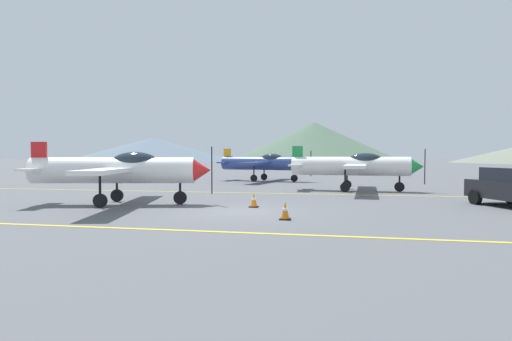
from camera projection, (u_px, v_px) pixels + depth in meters
The scene contains 10 objects.
ground_plane at pixel (239, 212), 15.97m from camera, with size 400.00×400.00×0.00m, color #54565B.
apron_line_near at pixel (203, 231), 11.81m from camera, with size 80.00×0.16×0.01m, color yellow.
apron_line_far at pixel (272, 193), 23.63m from camera, with size 80.00×0.16×0.01m, color yellow.
airplane_near at pixel (121, 169), 18.28m from camera, with size 7.92×9.02×2.71m.
airplane_mid at pixel (355, 165), 25.39m from camera, with size 7.85×9.04×2.71m.
airplane_far at pixel (265, 163), 35.09m from camera, with size 7.92×9.04×2.71m.
traffic_cone_front at pixel (254, 200), 17.33m from camera, with size 0.36×0.36×0.59m.
traffic_cone_side at pixel (285, 211), 13.98m from camera, with size 0.36×0.36×0.59m.
hill_left at pixel (153, 150), 154.91m from camera, with size 61.14×61.14×8.62m, color slate.
hill_centerleft at pixel (314, 142), 135.94m from camera, with size 55.51×55.51×12.83m, color #4C6651.
Camera 1 is at (3.81, -15.46, 2.12)m, focal length 29.72 mm.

